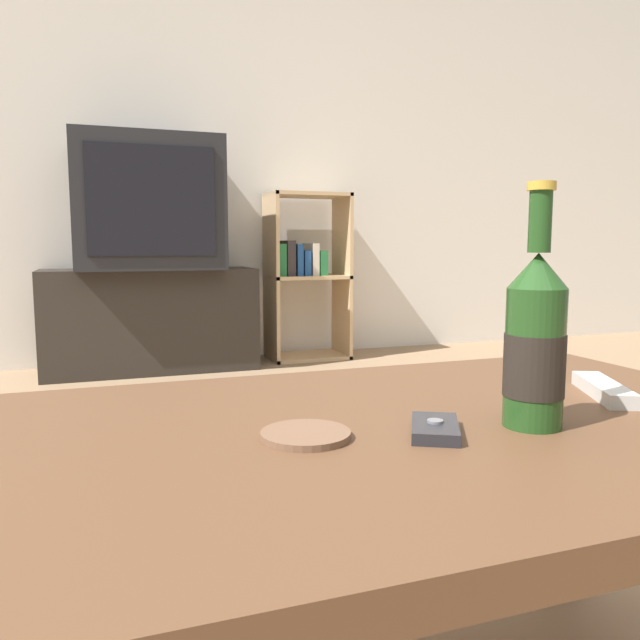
# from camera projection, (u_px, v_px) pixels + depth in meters

# --- Properties ---
(back_wall) EXTENTS (8.00, 0.05, 2.60)m
(back_wall) POSITION_uv_depth(u_px,v_px,m) (137.00, 131.00, 3.45)
(back_wall) COLOR silver
(back_wall) RESTS_ON ground_plane
(coffee_table) EXTENTS (1.25, 0.65, 0.46)m
(coffee_table) POSITION_uv_depth(u_px,v_px,m) (330.00, 484.00, 0.74)
(coffee_table) COLOR brown
(coffee_table) RESTS_ON ground_plane
(tv_stand) EXTENTS (1.10, 0.39, 0.54)m
(tv_stand) POSITION_uv_depth(u_px,v_px,m) (151.00, 320.00, 3.33)
(tv_stand) COLOR #28231E
(tv_stand) RESTS_ON ground_plane
(television) EXTENTS (0.73, 0.60, 0.67)m
(television) POSITION_uv_depth(u_px,v_px,m) (147.00, 204.00, 3.25)
(television) COLOR black
(television) RESTS_ON tv_stand
(bookshelf) EXTENTS (0.46, 0.30, 0.97)m
(bookshelf) POSITION_uv_depth(u_px,v_px,m) (304.00, 272.00, 3.65)
(bookshelf) COLOR tan
(bookshelf) RESTS_ON ground_plane
(beer_bottle) EXTENTS (0.07, 0.07, 0.29)m
(beer_bottle) POSITION_uv_depth(u_px,v_px,m) (535.00, 342.00, 0.73)
(beer_bottle) COLOR #1E4219
(beer_bottle) RESTS_ON coffee_table
(cell_phone) EXTENTS (0.09, 0.11, 0.02)m
(cell_phone) POSITION_uv_depth(u_px,v_px,m) (435.00, 428.00, 0.71)
(cell_phone) COLOR #232328
(cell_phone) RESTS_ON coffee_table
(remote_control) EXTENTS (0.10, 0.16, 0.02)m
(remote_control) POSITION_uv_depth(u_px,v_px,m) (604.00, 389.00, 0.89)
(remote_control) COLOR beige
(remote_control) RESTS_ON coffee_table
(coaster) EXTENTS (0.10, 0.10, 0.01)m
(coaster) POSITION_uv_depth(u_px,v_px,m) (306.00, 435.00, 0.70)
(coaster) COLOR brown
(coaster) RESTS_ON coffee_table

